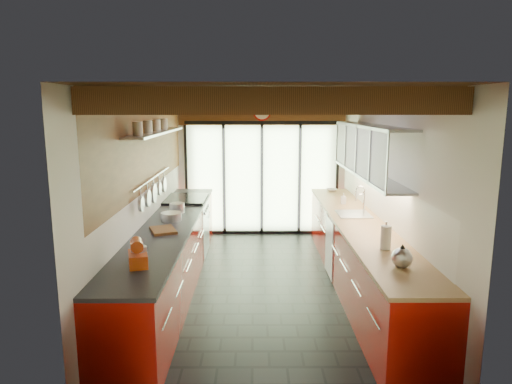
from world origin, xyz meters
TOP-DOWN VIEW (x-y plane):
  - ground at (0.00, 0.00)m, footprint 5.50×5.50m
  - room_shell at (0.00, 0.00)m, footprint 5.50×5.50m
  - ceiling_beams at (-0.00, 0.38)m, footprint 3.14×5.06m
  - glass_door at (0.00, 2.69)m, footprint 2.95×0.10m
  - left_counter at (-1.28, 0.00)m, footprint 0.68×5.00m
  - range_stove at (-1.28, 1.45)m, footprint 0.66×0.90m
  - right_counter at (1.27, 0.00)m, footprint 0.68×5.00m
  - sink_assembly at (1.29, 0.40)m, footprint 0.45×0.52m
  - upper_cabinets_right at (1.43, 0.30)m, footprint 0.34×3.00m
  - left_wall_fixtures at (-1.47, 0.18)m, footprint 0.28×2.60m
  - stand_mixer at (-1.27, -1.72)m, footprint 0.25×0.34m
  - pot_large at (-1.27, 0.55)m, footprint 0.25×0.25m
  - pot_small at (-1.27, 0.07)m, footprint 0.35×0.35m
  - cutting_board at (-1.27, -0.49)m, footprint 0.40×0.46m
  - kettle at (1.27, -1.77)m, footprint 0.23×0.26m
  - paper_towel at (1.27, -1.22)m, footprint 0.15×0.15m
  - soap_bottle at (1.27, 1.13)m, footprint 0.09×0.09m
  - bowl at (1.27, 2.25)m, footprint 0.20×0.20m

SIDE VIEW (x-z plane):
  - ground at x=0.00m, z-range 0.00..0.00m
  - right_counter at x=1.27m, z-range 0.00..0.92m
  - left_counter at x=-1.28m, z-range 0.00..0.92m
  - range_stove at x=-1.28m, z-range -0.01..0.96m
  - cutting_board at x=-1.27m, z-range 0.92..0.95m
  - bowl at x=1.27m, z-range 0.92..0.97m
  - sink_assembly at x=1.29m, z-range 0.75..1.17m
  - pot_small at x=-1.27m, z-range 0.92..1.03m
  - pot_large at x=-1.27m, z-range 0.92..1.06m
  - soap_bottle at x=1.27m, z-range 0.92..1.09m
  - kettle at x=1.27m, z-range 0.91..1.14m
  - stand_mixer at x=-1.27m, z-range 0.89..1.17m
  - paper_towel at x=1.27m, z-range 0.89..1.20m
  - room_shell at x=0.00m, z-range -1.10..4.40m
  - glass_door at x=0.00m, z-range 0.21..3.11m
  - left_wall_fixtures at x=-1.47m, z-range 1.37..2.32m
  - upper_cabinets_right at x=1.43m, z-range 0.35..3.35m
  - ceiling_beams at x=0.00m, z-range 0.01..4.91m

